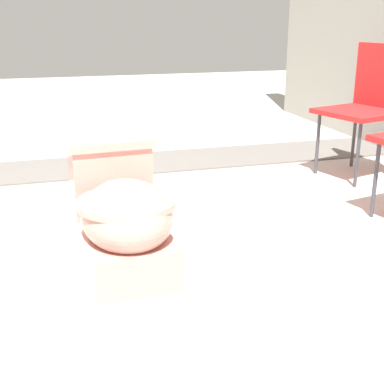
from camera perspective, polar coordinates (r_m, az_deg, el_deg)
ground_plane at (r=2.53m, az=-13.04°, el=-5.65°), size 14.00×14.00×0.00m
gravel_strip at (r=3.80m, az=-6.80°, el=3.00°), size 0.56×8.00×0.01m
toilet at (r=2.22m, az=-7.45°, el=-2.66°), size 0.65×0.41×0.52m
folding_chair_left at (r=3.64m, az=18.58°, el=9.63°), size 0.54×0.54×0.83m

